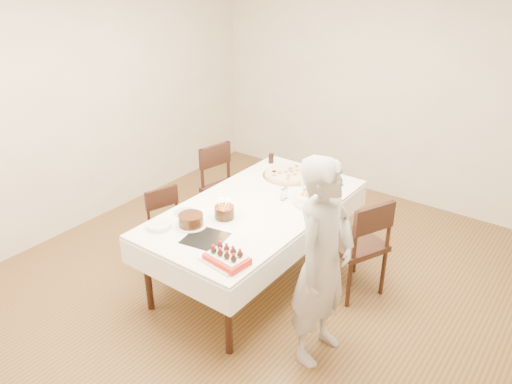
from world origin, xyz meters
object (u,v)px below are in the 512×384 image
Objects in this scene: chair_right_savory at (355,244)px; pasta_bowl at (309,198)px; pizza_white at (289,174)px; layer_cake at (191,220)px; strawberry_box at (227,258)px; chair_left_dessert at (172,231)px; dining_table at (256,241)px; pizza_pepperoni at (328,178)px; taper_candle at (303,181)px; cola_glass at (271,158)px; chair_left_savory at (227,191)px; birthday_cake at (224,208)px; person at (323,263)px.

pasta_bowl is (-0.47, -0.04, 0.32)m from chair_right_savory.
pizza_white is 0.61m from pasta_bowl.
layer_cake is 0.62m from strawberry_box.
pizza_white is at bearing -103.01° from chair_left_dessert.
strawberry_box is at bearing -66.87° from dining_table.
pasta_bowl is (0.47, -0.39, 0.03)m from pizza_white.
layer_cake is at bearing -107.85° from pizza_pepperoni.
strawberry_box is (0.10, -1.70, 0.02)m from pizza_pepperoni.
taper_candle is (0.36, -0.33, 0.15)m from pizza_white.
cola_glass is at bearing 115.29° from strawberry_box.
chair_left_savory is at bearing -163.59° from pizza_white.
chair_right_savory reaches higher than pizza_white.
pasta_bowl is 0.79m from birthday_cake.
chair_right_savory reaches higher than cola_glass.
dining_table is 1.19m from person.
chair_left_savory is 1.20× the size of chair_left_dessert.
person is 1.19m from layer_cake.
birthday_cake is at bearing -123.78° from pasta_bowl.
cola_glass is at bearing 177.67° from pizza_pepperoni.
dining_table is at bearing -132.17° from chair_right_savory.
birthday_cake is 0.54× the size of strawberry_box.
person is (1.74, -1.03, 0.34)m from chair_left_savory.
chair_left_savory is at bearing 129.64° from strawberry_box.
pizza_white is (-0.11, 0.71, 0.40)m from dining_table.
dining_table is 7.71× the size of pizza_pepperoni.
pizza_white is 5.21× the size of cola_glass.
person is at bearing 28.00° from strawberry_box.
pizza_pepperoni is at bearing 21.73° from pizza_white.
chair_left_dessert is 2.34× the size of taper_candle.
chair_right_savory reaches higher than chair_left_dessert.
layer_cake reaches higher than pizza_pepperoni.
taper_candle is at bearing -125.99° from chair_left_dessert.
person is at bearing -168.06° from chair_left_dessert.
chair_right_savory is 0.81m from pizza_pepperoni.
pizza_pepperoni is 1.25m from birthday_cake.
pizza_white is 1.95× the size of pizza_pepperoni.
person is at bearing -55.66° from chair_right_savory.
chair_right_savory is at bearing 11.27° from person.
taper_candle is (-0.11, 0.06, 0.12)m from pasta_bowl.
strawberry_box is (0.82, -1.73, -0.01)m from cola_glass.
chair_right_savory is 5.65× the size of birthday_cake.
pasta_bowl is (-0.62, 0.83, -0.01)m from person.
pasta_bowl is at bearing -29.42° from taper_candle.
person is 0.70m from strawberry_box.
strawberry_box is at bearing -86.64° from chair_right_savory.
pizza_white is at bearing -176.38° from chair_right_savory.
chair_left_savory is 1.19m from pasta_bowl.
person is 5.17× the size of strawberry_box.
layer_cake is at bearing -116.13° from birthday_cake.
taper_candle reaches higher than chair_right_savory.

